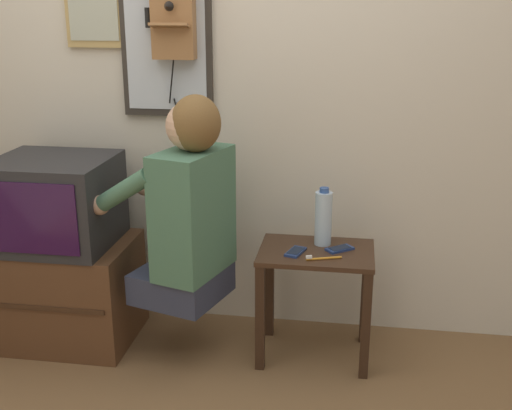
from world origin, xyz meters
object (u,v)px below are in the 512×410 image
cell_phone_held (296,252)px  toothbrush (321,258)px  wall_phone_antique (174,12)px  water_bottle (323,218)px  cell_phone_spare (340,249)px  wall_mirror (166,45)px  person (188,207)px  television (55,202)px

cell_phone_held → toothbrush: toothbrush is taller
wall_phone_antique → water_bottle: 1.17m
cell_phone_spare → water_bottle: 0.16m
wall_mirror → water_bottle: 1.10m
person → wall_mirror: 0.80m
wall_phone_antique → water_bottle: wall_phone_antique is taller
person → wall_phone_antique: 0.91m
cell_phone_spare → person: bearing=-117.4°
cell_phone_held → cell_phone_spare: bearing=35.5°
cell_phone_spare → toothbrush: bearing=-69.7°
person → water_bottle: (0.58, 0.19, -0.08)m
wall_mirror → television: bearing=-144.7°
cell_phone_spare → toothbrush: toothbrush is taller
wall_phone_antique → wall_mirror: size_ratio=1.25×
wall_mirror → water_bottle: bearing=-16.0°
water_bottle → person: bearing=-161.9°
wall_phone_antique → cell_phone_spare: wall_phone_antique is taller
person → television: 0.67m
cell_phone_held → water_bottle: size_ratio=0.50×
person → cell_phone_held: size_ratio=6.87×
wall_phone_antique → wall_mirror: 0.17m
wall_mirror → cell_phone_held: (0.66, -0.35, -0.87)m
television → cell_phone_held: (1.13, -0.02, -0.17)m
cell_phone_held → toothbrush: bearing=-10.1°
television → wall_phone_antique: size_ratio=0.64×
cell_phone_spare → toothbrush: (-0.08, -0.12, 0.00)m
wall_phone_antique → wall_mirror: bearing=142.7°
wall_mirror → cell_phone_held: size_ratio=4.91×
television → cell_phone_held: bearing=-1.0°
water_bottle → toothbrush: 0.22m
cell_phone_held → wall_mirror: bearing=168.9°
wall_phone_antique → cell_phone_spare: 1.32m
wall_phone_antique → water_bottle: size_ratio=3.08×
cell_phone_held → water_bottle: bearing=66.0°
television → toothbrush: 1.26m
wall_mirror → water_bottle: (0.77, -0.22, -0.75)m
wall_mirror → toothbrush: size_ratio=4.35×
wall_phone_antique → cell_phone_spare: bearing=-17.1°
television → cell_phone_spare: size_ratio=3.96×
wall_phone_antique → cell_phone_held: wall_phone_antique is taller
wall_phone_antique → person: bearing=-69.8°
television → wall_phone_antique: bearing=29.2°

